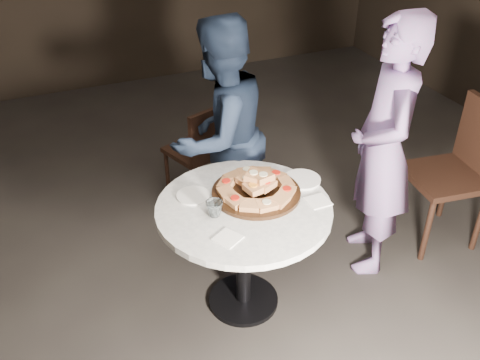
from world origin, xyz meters
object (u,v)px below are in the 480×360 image
object	(u,v)px
chair_far	(202,147)
chair_right	(461,165)
table	(244,225)
serving_board	(256,192)
water_glass	(214,209)
diner_teal	(383,150)
diner_navy	(219,136)
focaccia_pile	(257,185)

from	to	relation	value
chair_far	chair_right	size ratio (longest dim) A/B	0.81
table	serving_board	world-z (taller)	serving_board
water_glass	diner_teal	distance (m)	1.06
chair_right	serving_board	bearing A→B (deg)	-83.53
table	diner_navy	size ratio (longest dim) A/B	0.72
focaccia_pile	diner_navy	xyz separation A→B (m)	(0.02, 0.58, -0.00)
table	chair_right	world-z (taller)	chair_right
water_glass	chair_far	distance (m)	1.18
serving_board	diner_teal	distance (m)	0.79
focaccia_pile	serving_board	bearing A→B (deg)	-143.43
focaccia_pile	chair_far	distance (m)	1.05
diner_teal	chair_right	bearing A→B (deg)	112.31
focaccia_pile	table	bearing A→B (deg)	-144.86
serving_board	diner_navy	xyz separation A→B (m)	(0.02, 0.58, 0.04)
table	water_glass	xyz separation A→B (m)	(-0.17, -0.02, 0.17)
serving_board	focaccia_pile	xyz separation A→B (m)	(0.00, 0.00, 0.04)
chair_far	diner_teal	bearing A→B (deg)	105.67
diner_navy	diner_teal	world-z (taller)	diner_teal
table	chair_far	world-z (taller)	chair_far
serving_board	chair_right	distance (m)	1.42
serving_board	water_glass	xyz separation A→B (m)	(-0.27, -0.09, 0.03)
focaccia_pile	chair_far	world-z (taller)	focaccia_pile
diner_teal	table	bearing A→B (deg)	-62.97
diner_teal	diner_navy	bearing A→B (deg)	-104.75
diner_navy	diner_teal	distance (m)	0.98
serving_board	chair_right	bearing A→B (deg)	-1.30
chair_right	diner_teal	size ratio (longest dim) A/B	0.60
chair_far	serving_board	bearing A→B (deg)	67.19
focaccia_pile	diner_teal	world-z (taller)	diner_teal
table	focaccia_pile	xyz separation A→B (m)	(0.11, 0.08, 0.18)
focaccia_pile	chair_right	bearing A→B (deg)	-1.40
table	focaccia_pile	distance (m)	0.23
table	water_glass	distance (m)	0.24
chair_far	water_glass	bearing A→B (deg)	53.64
table	diner_teal	size ratio (longest dim) A/B	0.68
chair_right	diner_navy	world-z (taller)	diner_navy
focaccia_pile	diner_navy	world-z (taller)	diner_navy
chair_right	diner_teal	world-z (taller)	diner_teal
serving_board	focaccia_pile	size ratio (longest dim) A/B	1.13
serving_board	diner_navy	bearing A→B (deg)	87.96
serving_board	chair_right	world-z (taller)	chair_right
focaccia_pile	chair_right	xyz separation A→B (m)	(1.41, -0.03, -0.20)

